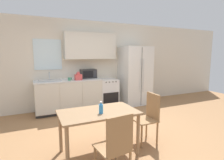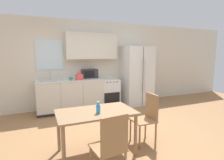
% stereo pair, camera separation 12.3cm
% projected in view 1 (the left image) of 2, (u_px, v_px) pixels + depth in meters
% --- Properties ---
extents(ground_plane, '(12.00, 12.00, 0.00)m').
position_uv_depth(ground_plane, '(109.00, 133.00, 3.72)').
color(ground_plane, '#9E7047').
extents(wall_back, '(12.00, 0.38, 2.70)m').
position_uv_depth(wall_back, '(82.00, 61.00, 5.45)').
color(wall_back, beige).
rests_on(wall_back, ground_plane).
extents(kitchen_counter, '(1.87, 0.68, 0.94)m').
position_uv_depth(kitchen_counter, '(69.00, 96.00, 5.09)').
color(kitchen_counter, '#333333').
rests_on(kitchen_counter, ground_plane).
extents(oven_range, '(0.59, 0.62, 0.88)m').
position_uv_depth(oven_range, '(107.00, 93.00, 5.62)').
color(oven_range, white).
rests_on(oven_range, ground_plane).
extents(refrigerator, '(0.95, 0.82, 1.92)m').
position_uv_depth(refrigerator, '(135.00, 76.00, 5.87)').
color(refrigerator, silver).
rests_on(refrigerator, ground_plane).
extents(kitchen_sink, '(0.59, 0.43, 0.23)m').
position_uv_depth(kitchen_sink, '(50.00, 80.00, 4.82)').
color(kitchen_sink, '#B7BABC').
rests_on(kitchen_sink, kitchen_counter).
extents(microwave, '(0.46, 0.33, 0.27)m').
position_uv_depth(microwave, '(88.00, 74.00, 5.38)').
color(microwave, '#282828').
rests_on(microwave, kitchen_counter).
extents(coffee_mug, '(0.11, 0.08, 0.09)m').
position_uv_depth(coffee_mug, '(70.00, 79.00, 4.86)').
color(coffee_mug, '#3F8C66').
rests_on(coffee_mug, kitchen_counter).
extents(grocery_bag_0, '(0.19, 0.16, 0.24)m').
position_uv_depth(grocery_bag_0, '(78.00, 77.00, 4.95)').
color(grocery_bag_0, '#D14C4C').
rests_on(grocery_bag_0, kitchen_counter).
extents(dining_table, '(1.26, 0.75, 0.73)m').
position_uv_depth(dining_table, '(98.00, 117.00, 2.87)').
color(dining_table, '#997551').
rests_on(dining_table, ground_plane).
extents(dining_chair_near, '(0.44, 0.44, 0.93)m').
position_uv_depth(dining_chair_near, '(116.00, 144.00, 2.19)').
color(dining_chair_near, '#997047').
rests_on(dining_chair_near, ground_plane).
extents(dining_chair_side, '(0.41, 0.41, 0.93)m').
position_uv_depth(dining_chair_side, '(149.00, 114.00, 3.29)').
color(dining_chair_side, '#997047').
rests_on(dining_chair_side, ground_plane).
extents(drink_bottle, '(0.07, 0.07, 0.19)m').
position_uv_depth(drink_bottle, '(101.00, 109.00, 2.74)').
color(drink_bottle, '#338CD8').
rests_on(drink_bottle, dining_table).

